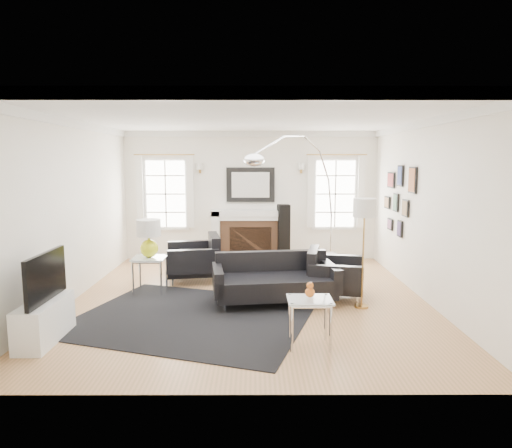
{
  "coord_description": "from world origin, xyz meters",
  "views": [
    {
      "loc": [
        0.09,
        -7.0,
        2.17
      ],
      "look_at": [
        0.11,
        0.3,
        1.15
      ],
      "focal_mm": 32.0,
      "sensor_mm": 36.0,
      "label": 1
    }
  ],
  "objects_px": {
    "armchair_right": "(332,275)",
    "coffee_table": "(295,263)",
    "sofa": "(274,281)",
    "arc_floor_lamp": "(296,196)",
    "gourd_lamp": "(149,236)",
    "fireplace": "(251,236)",
    "armchair_left": "(196,259)"
  },
  "relations": [
    {
      "from": "coffee_table",
      "to": "arc_floor_lamp",
      "type": "xyz_separation_m",
      "value": [
        0.1,
        1.03,
        1.07
      ]
    },
    {
      "from": "sofa",
      "to": "arc_floor_lamp",
      "type": "xyz_separation_m",
      "value": [
        0.49,
        1.89,
        1.16
      ]
    },
    {
      "from": "armchair_right",
      "to": "arc_floor_lamp",
      "type": "height_order",
      "value": "arc_floor_lamp"
    },
    {
      "from": "armchair_right",
      "to": "gourd_lamp",
      "type": "xyz_separation_m",
      "value": [
        -2.98,
        0.27,
        0.59
      ]
    },
    {
      "from": "sofa",
      "to": "armchair_left",
      "type": "height_order",
      "value": "armchair_left"
    },
    {
      "from": "armchair_left",
      "to": "armchair_right",
      "type": "xyz_separation_m",
      "value": [
        2.31,
        -1.03,
        -0.03
      ]
    },
    {
      "from": "armchair_right",
      "to": "coffee_table",
      "type": "relative_size",
      "value": 1.06
    },
    {
      "from": "arc_floor_lamp",
      "to": "fireplace",
      "type": "bearing_deg",
      "value": 129.81
    },
    {
      "from": "armchair_right",
      "to": "coffee_table",
      "type": "xyz_separation_m",
      "value": [
        -0.54,
        0.58,
        0.07
      ]
    },
    {
      "from": "fireplace",
      "to": "arc_floor_lamp",
      "type": "bearing_deg",
      "value": -50.19
    },
    {
      "from": "armchair_right",
      "to": "fireplace",
      "type": "bearing_deg",
      "value": 116.48
    },
    {
      "from": "armchair_right",
      "to": "gourd_lamp",
      "type": "height_order",
      "value": "gourd_lamp"
    },
    {
      "from": "fireplace",
      "to": "sofa",
      "type": "relative_size",
      "value": 0.86
    },
    {
      "from": "armchair_right",
      "to": "coffee_table",
      "type": "bearing_deg",
      "value": 133.01
    },
    {
      "from": "fireplace",
      "to": "arc_floor_lamp",
      "type": "distance_m",
      "value": 1.67
    },
    {
      "from": "armchair_left",
      "to": "arc_floor_lamp",
      "type": "xyz_separation_m",
      "value": [
        1.86,
        0.58,
        1.11
      ]
    },
    {
      "from": "coffee_table",
      "to": "arc_floor_lamp",
      "type": "relative_size",
      "value": 0.37
    },
    {
      "from": "fireplace",
      "to": "coffee_table",
      "type": "relative_size",
      "value": 1.66
    },
    {
      "from": "armchair_left",
      "to": "gourd_lamp",
      "type": "xyz_separation_m",
      "value": [
        -0.67,
        -0.75,
        0.56
      ]
    },
    {
      "from": "armchair_right",
      "to": "arc_floor_lamp",
      "type": "distance_m",
      "value": 2.02
    },
    {
      "from": "gourd_lamp",
      "to": "arc_floor_lamp",
      "type": "bearing_deg",
      "value": 27.82
    },
    {
      "from": "fireplace",
      "to": "gourd_lamp",
      "type": "relative_size",
      "value": 2.71
    },
    {
      "from": "sofa",
      "to": "armchair_right",
      "type": "bearing_deg",
      "value": 16.57
    },
    {
      "from": "arc_floor_lamp",
      "to": "coffee_table",
      "type": "bearing_deg",
      "value": -95.28
    },
    {
      "from": "coffee_table",
      "to": "gourd_lamp",
      "type": "relative_size",
      "value": 1.63
    },
    {
      "from": "sofa",
      "to": "armchair_left",
      "type": "relative_size",
      "value": 1.7
    },
    {
      "from": "fireplace",
      "to": "coffee_table",
      "type": "bearing_deg",
      "value": -69.33
    },
    {
      "from": "coffee_table",
      "to": "gourd_lamp",
      "type": "distance_m",
      "value": 2.51
    },
    {
      "from": "armchair_right",
      "to": "coffee_table",
      "type": "distance_m",
      "value": 0.8
    },
    {
      "from": "armchair_left",
      "to": "armchair_right",
      "type": "relative_size",
      "value": 1.07
    },
    {
      "from": "armchair_right",
      "to": "sofa",
      "type": "bearing_deg",
      "value": -163.43
    },
    {
      "from": "armchair_left",
      "to": "coffee_table",
      "type": "distance_m",
      "value": 1.82
    }
  ]
}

